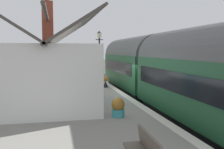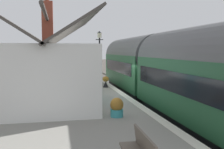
% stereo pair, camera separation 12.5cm
% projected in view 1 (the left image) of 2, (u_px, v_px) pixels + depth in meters
% --- Properties ---
extents(ground_plane, '(160.00, 160.00, 0.00)m').
position_uv_depth(ground_plane, '(137.00, 104.00, 16.11)').
color(ground_plane, '#423D38').
extents(platform, '(32.00, 5.89, 0.85)m').
position_uv_depth(platform, '(73.00, 100.00, 15.24)').
color(platform, gray).
rests_on(platform, ground).
extents(platform_edge_coping, '(32.00, 0.36, 0.02)m').
position_uv_depth(platform_edge_coping, '(119.00, 91.00, 15.78)').
color(platform_edge_coping, beige).
rests_on(platform_edge_coping, platform).
extents(rail_near, '(52.00, 0.08, 0.14)m').
position_uv_depth(rail_near, '(162.00, 102.00, 16.44)').
color(rail_near, gray).
rests_on(rail_near, ground).
extents(rail_far, '(52.00, 0.08, 0.14)m').
position_uv_depth(rail_far, '(140.00, 103.00, 16.14)').
color(rail_far, gray).
rests_on(rail_far, ground).
extents(train, '(18.31, 2.73, 4.32)m').
position_uv_depth(train, '(156.00, 69.00, 15.37)').
color(train, black).
rests_on(train, ground).
extents(station_building, '(7.07, 4.36, 5.35)m').
position_uv_depth(station_building, '(48.00, 72.00, 12.10)').
color(station_building, white).
rests_on(station_building, platform).
extents(bench_platform_end, '(1.41, 0.48, 0.88)m').
position_uv_depth(bench_platform_end, '(77.00, 76.00, 20.37)').
color(bench_platform_end, brown).
rests_on(bench_platform_end, platform).
extents(bench_mid_platform, '(1.41, 0.46, 0.88)m').
position_uv_depth(bench_mid_platform, '(76.00, 74.00, 22.35)').
color(bench_mid_platform, brown).
rests_on(bench_mid_platform, platform).
extents(bench_near_building, '(1.42, 0.49, 0.88)m').
position_uv_depth(bench_near_building, '(73.00, 71.00, 25.20)').
color(bench_near_building, brown).
rests_on(bench_near_building, platform).
extents(planter_edge_near, '(0.44, 0.44, 0.75)m').
position_uv_depth(planter_edge_near, '(106.00, 81.00, 17.51)').
color(planter_edge_near, black).
rests_on(planter_edge_near, platform).
extents(planter_by_door, '(0.88, 0.32, 0.56)m').
position_uv_depth(planter_by_door, '(65.00, 83.00, 17.70)').
color(planter_by_door, black).
rests_on(planter_by_door, platform).
extents(planter_corner_building, '(0.43, 0.43, 0.72)m').
position_uv_depth(planter_corner_building, '(88.00, 76.00, 21.59)').
color(planter_corner_building, gray).
rests_on(planter_corner_building, platform).
extents(planter_bench_right, '(0.50, 0.50, 0.74)m').
position_uv_depth(planter_bench_right, '(118.00, 107.00, 9.73)').
color(planter_bench_right, teal).
rests_on(planter_bench_right, platform).
extents(lamp_post_platform, '(0.32, 0.50, 3.79)m').
position_uv_depth(lamp_post_platform, '(99.00, 48.00, 17.45)').
color(lamp_post_platform, black).
rests_on(lamp_post_platform, platform).
extents(station_sign_board, '(0.96, 0.06, 1.57)m').
position_uv_depth(station_sign_board, '(97.00, 69.00, 18.67)').
color(station_sign_board, black).
rests_on(station_sign_board, platform).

